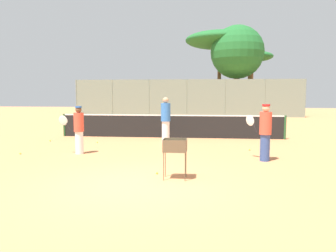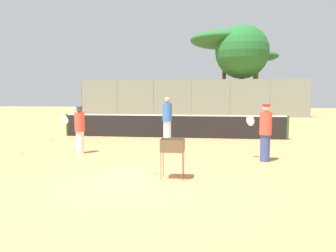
# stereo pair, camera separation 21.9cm
# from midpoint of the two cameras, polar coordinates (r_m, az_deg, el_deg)

# --- Properties ---
(ground_plane) EXTENTS (80.00, 80.00, 0.00)m
(ground_plane) POSITION_cam_midpoint_polar(r_m,az_deg,el_deg) (7.55, -5.38, -10.10)
(ground_plane) COLOR #D37F4C
(tennis_net) EXTENTS (10.35, 0.10, 1.07)m
(tennis_net) POSITION_cam_midpoint_polar(r_m,az_deg,el_deg) (15.10, 1.23, 0.05)
(tennis_net) COLOR #26592D
(tennis_net) RESTS_ON ground_plane
(back_fence) EXTENTS (20.10, 0.08, 3.25)m
(back_fence) POSITION_cam_midpoint_polar(r_m,az_deg,el_deg) (28.76, 4.22, 4.88)
(back_fence) COLOR gray
(back_fence) RESTS_ON ground_plane
(tree_0) EXTENTS (4.38, 4.38, 6.30)m
(tree_0) POSITION_cam_midpoint_polar(r_m,az_deg,el_deg) (34.97, 15.29, 11.25)
(tree_0) COLOR brown
(tree_0) RESTS_ON ground_plane
(tree_1) EXTENTS (4.78, 4.78, 8.13)m
(tree_1) POSITION_cam_midpoint_polar(r_m,az_deg,el_deg) (30.82, 12.98, 12.39)
(tree_1) COLOR brown
(tree_1) RESTS_ON ground_plane
(tree_2) EXTENTS (6.56, 6.56, 7.90)m
(tree_2) POSITION_cam_midpoint_polar(r_m,az_deg,el_deg) (32.57, 10.04, 14.46)
(tree_2) COLOR brown
(tree_2) RESTS_ON ground_plane
(player_white_outfit) EXTENTS (0.44, 0.93, 1.89)m
(player_white_outfit) POSITION_cam_midpoint_polar(r_m,az_deg,el_deg) (13.56, 0.32, 1.15)
(player_white_outfit) COLOR white
(player_white_outfit) RESTS_ON ground_plane
(player_red_cap) EXTENTS (0.88, 0.33, 1.62)m
(player_red_cap) POSITION_cam_midpoint_polar(r_m,az_deg,el_deg) (11.50, -14.64, -0.51)
(player_red_cap) COLOR white
(player_red_cap) RESTS_ON ground_plane
(player_yellow_shirt) EXTENTS (0.76, 0.66, 1.73)m
(player_yellow_shirt) POSITION_cam_midpoint_polar(r_m,az_deg,el_deg) (10.28, 17.15, -0.99)
(player_yellow_shirt) COLOR #334C8C
(player_yellow_shirt) RESTS_ON ground_plane
(ball_cart) EXTENTS (0.56, 0.41, 0.97)m
(ball_cart) POSITION_cam_midpoint_polar(r_m,az_deg,el_deg) (7.83, 1.69, -3.96)
(ball_cart) COLOR brown
(ball_cart) RESTS_ON ground_plane
(tennis_ball_0) EXTENTS (0.07, 0.07, 0.07)m
(tennis_ball_0) POSITION_cam_midpoint_polar(r_m,az_deg,el_deg) (12.17, 14.69, -4.02)
(tennis_ball_0) COLOR #D1E54C
(tennis_ball_0) RESTS_ON ground_plane
(tennis_ball_1) EXTENTS (0.07, 0.07, 0.07)m
(tennis_ball_1) POSITION_cam_midpoint_polar(r_m,az_deg,el_deg) (14.99, -19.06, -2.33)
(tennis_ball_1) COLOR #D1E54C
(tennis_ball_1) RESTS_ON ground_plane
(tennis_ball_2) EXTENTS (0.07, 0.07, 0.07)m
(tennis_ball_2) POSITION_cam_midpoint_polar(r_m,az_deg,el_deg) (12.21, -23.63, -4.28)
(tennis_ball_2) COLOR #D1E54C
(tennis_ball_2) RESTS_ON ground_plane
(tennis_ball_3) EXTENTS (0.07, 0.07, 0.07)m
(tennis_ball_3) POSITION_cam_midpoint_polar(r_m,az_deg,el_deg) (8.43, -1.53, -8.15)
(tennis_ball_3) COLOR #D1E54C
(tennis_ball_3) RESTS_ON ground_plane
(tennis_ball_4) EXTENTS (0.07, 0.07, 0.07)m
(tennis_ball_4) POSITION_cam_midpoint_polar(r_m,az_deg,el_deg) (13.94, -11.48, -2.72)
(tennis_ball_4) COLOR #D1E54C
(tennis_ball_4) RESTS_ON ground_plane
(parked_car) EXTENTS (4.20, 1.70, 1.60)m
(parked_car) POSITION_cam_midpoint_polar(r_m,az_deg,el_deg) (33.48, 9.03, 3.29)
(parked_car) COLOR #B2B7BC
(parked_car) RESTS_ON ground_plane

